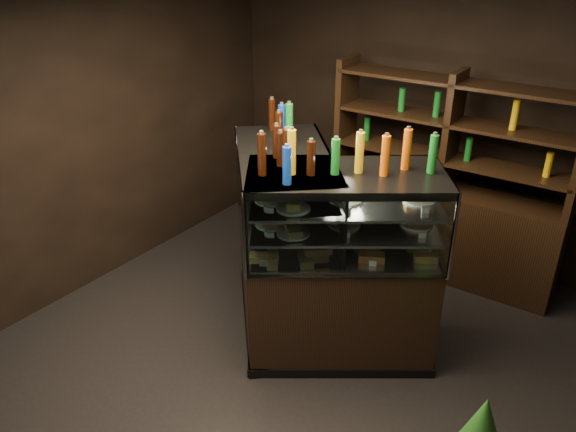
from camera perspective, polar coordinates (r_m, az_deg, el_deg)
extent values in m
plane|color=black|center=(4.46, 2.33, -16.40)|extent=(5.00, 5.00, 0.00)
cube|color=black|center=(5.74, 16.69, 10.04)|extent=(5.00, 0.02, 3.00)
cube|color=black|center=(5.28, -20.87, 7.99)|extent=(0.02, 5.00, 3.00)
cube|color=black|center=(4.48, 5.29, -8.69)|extent=(1.54, 1.38, 0.91)
cube|color=black|center=(4.73, 5.08, -12.79)|extent=(1.59, 1.42, 0.08)
cube|color=black|center=(3.96, 5.94, 4.03)|extent=(1.54, 1.38, 0.06)
cube|color=silver|center=(4.23, 5.55, -3.54)|extent=(1.46, 1.30, 0.02)
cube|color=silver|center=(4.12, 5.68, -0.96)|extent=(1.46, 1.30, 0.02)
cube|color=silver|center=(4.04, 5.81, 1.46)|extent=(1.46, 1.30, 0.02)
cube|color=white|center=(3.76, 6.23, -2.20)|extent=(1.14, 0.81, 0.64)
cylinder|color=silver|center=(3.91, 16.44, -2.06)|extent=(0.03, 0.03, 0.66)
cylinder|color=silver|center=(3.76, -4.42, -2.12)|extent=(0.03, 0.03, 0.66)
cube|color=black|center=(4.78, -0.29, -6.04)|extent=(1.45, 1.50, 0.91)
cube|color=black|center=(5.02, -0.28, -10.03)|extent=(1.50, 1.55, 0.08)
cube|color=black|center=(4.30, -0.32, 6.04)|extent=(1.45, 1.50, 0.06)
cube|color=silver|center=(4.54, -0.30, -1.09)|extent=(1.37, 1.42, 0.02)
cube|color=silver|center=(4.45, -0.31, 1.35)|extent=(1.37, 1.42, 0.02)
cube|color=silver|center=(4.37, -0.31, 3.64)|extent=(1.37, 1.42, 0.02)
cube|color=white|center=(4.39, -4.98, 2.26)|extent=(0.94, 1.04, 0.64)
cylinder|color=silver|center=(3.76, -4.42, -2.12)|extent=(0.03, 0.03, 0.66)
cylinder|color=silver|center=(5.03, -5.17, 5.55)|extent=(0.03, 0.03, 0.66)
cube|color=#DE984F|center=(4.16, -2.45, -3.34)|extent=(0.20, 0.18, 0.06)
cube|color=#DE984F|center=(4.16, 2.94, -3.34)|extent=(0.20, 0.18, 0.06)
cube|color=#DE984F|center=(4.20, 8.27, -3.31)|extent=(0.20, 0.18, 0.06)
cube|color=#DE984F|center=(4.27, 13.47, -3.26)|extent=(0.20, 0.18, 0.06)
cylinder|color=white|center=(4.10, -1.70, -0.74)|extent=(0.24, 0.24, 0.02)
cube|color=#DE984F|center=(4.08, -1.71, -0.32)|extent=(0.19, 0.17, 0.05)
cylinder|color=white|center=(4.12, 5.70, -0.75)|extent=(0.24, 0.24, 0.02)
cube|color=#DE984F|center=(4.10, 5.72, -0.32)|extent=(0.19, 0.17, 0.05)
cylinder|color=white|center=(4.20, 12.91, -0.74)|extent=(0.24, 0.24, 0.02)
cube|color=#DE984F|center=(4.19, 12.96, -0.32)|extent=(0.19, 0.17, 0.05)
cylinder|color=white|center=(4.01, -1.74, 1.70)|extent=(0.24, 0.24, 0.02)
cube|color=#DE984F|center=(4.00, -1.75, 2.15)|extent=(0.19, 0.17, 0.05)
cylinder|color=white|center=(4.03, 5.82, 1.69)|extent=(0.24, 0.24, 0.02)
cube|color=#DE984F|center=(4.02, 5.84, 2.13)|extent=(0.19, 0.17, 0.05)
cylinder|color=white|center=(4.12, 13.18, 1.65)|extent=(0.24, 0.24, 0.02)
cube|color=#DE984F|center=(4.10, 13.23, 2.08)|extent=(0.19, 0.17, 0.05)
cube|color=#DE984F|center=(5.05, -1.43, 2.36)|extent=(0.19, 0.19, 0.06)
cube|color=#DE984F|center=(4.70, -0.99, 0.40)|extent=(0.19, 0.19, 0.06)
cube|color=#DE984F|center=(4.35, -0.47, -1.87)|extent=(0.19, 0.19, 0.06)
cube|color=#DE984F|center=(4.02, 0.13, -4.53)|extent=(0.19, 0.19, 0.06)
cylinder|color=white|center=(4.92, -0.99, 4.17)|extent=(0.24, 0.24, 0.02)
cube|color=#DE984F|center=(4.91, -1.00, 4.54)|extent=(0.18, 0.18, 0.05)
cylinder|color=white|center=(4.44, -0.31, 1.55)|extent=(0.24, 0.24, 0.02)
cube|color=#DE984F|center=(4.43, -0.31, 1.96)|extent=(0.18, 0.18, 0.05)
cylinder|color=white|center=(3.97, 0.54, -1.69)|extent=(0.24, 0.24, 0.02)
cube|color=#DE984F|center=(3.95, 0.54, -1.25)|extent=(0.18, 0.18, 0.05)
cylinder|color=white|center=(4.85, -1.01, 6.28)|extent=(0.24, 0.24, 0.02)
cube|color=#DE984F|center=(4.84, -1.02, 6.66)|extent=(0.18, 0.18, 0.05)
cylinder|color=white|center=(4.36, -0.31, 3.85)|extent=(0.24, 0.24, 0.02)
cube|color=#DE984F|center=(4.35, -0.32, 4.27)|extent=(0.18, 0.18, 0.05)
cylinder|color=white|center=(3.88, 0.55, 0.81)|extent=(0.24, 0.24, 0.02)
cube|color=#DE984F|center=(3.87, 0.55, 1.27)|extent=(0.18, 0.18, 0.05)
cylinder|color=#0F38B2|center=(3.88, -2.64, 6.37)|extent=(0.06, 0.06, 0.28)
cylinder|color=silver|center=(3.83, -2.69, 8.47)|extent=(0.03, 0.03, 0.02)
cylinder|color=#B20C0A|center=(3.87, -0.15, 6.37)|extent=(0.06, 0.06, 0.28)
cylinder|color=silver|center=(3.83, -0.15, 8.48)|extent=(0.03, 0.03, 0.02)
cylinder|color=yellow|center=(3.88, 2.34, 6.37)|extent=(0.06, 0.06, 0.28)
cylinder|color=silver|center=(3.83, 2.38, 8.47)|extent=(0.03, 0.03, 0.02)
cylinder|color=#147223|center=(3.89, 4.82, 6.35)|extent=(0.06, 0.06, 0.28)
cylinder|color=silver|center=(3.84, 4.91, 8.45)|extent=(0.03, 0.03, 0.02)
cylinder|color=silver|center=(3.91, 7.28, 6.32)|extent=(0.06, 0.06, 0.28)
cylinder|color=silver|center=(3.86, 7.41, 8.41)|extent=(0.03, 0.03, 0.02)
cylinder|color=black|center=(3.93, 9.72, 6.28)|extent=(0.06, 0.06, 0.28)
cylinder|color=silver|center=(3.88, 9.89, 8.35)|extent=(0.03, 0.03, 0.02)
cylinder|color=#D8590A|center=(3.96, 12.12, 6.23)|extent=(0.06, 0.06, 0.28)
cylinder|color=silver|center=(3.91, 12.33, 8.28)|extent=(0.03, 0.03, 0.02)
cylinder|color=#0F38B2|center=(4.00, 14.48, 6.16)|extent=(0.06, 0.06, 0.28)
cylinder|color=silver|center=(3.95, 14.73, 8.20)|extent=(0.03, 0.03, 0.02)
cylinder|color=#0F38B2|center=(4.79, -1.11, 10.41)|extent=(0.06, 0.06, 0.28)
cylinder|color=silver|center=(4.75, -1.13, 12.15)|extent=(0.03, 0.03, 0.02)
cylinder|color=#B20C0A|center=(4.63, -0.91, 9.83)|extent=(0.06, 0.06, 0.28)
cylinder|color=silver|center=(4.59, -0.92, 11.62)|extent=(0.03, 0.03, 0.02)
cylinder|color=yellow|center=(4.48, -0.69, 9.21)|extent=(0.06, 0.06, 0.28)
cylinder|color=silver|center=(4.43, -0.70, 11.06)|extent=(0.03, 0.03, 0.02)
cylinder|color=#147223|center=(4.32, -0.45, 8.54)|extent=(0.06, 0.06, 0.28)
cylinder|color=silver|center=(4.27, -0.46, 10.45)|extent=(0.03, 0.03, 0.02)
cylinder|color=silver|center=(4.16, -0.20, 7.83)|extent=(0.06, 0.06, 0.28)
cylinder|color=silver|center=(4.11, -0.20, 9.80)|extent=(0.03, 0.03, 0.02)
cylinder|color=black|center=(4.00, 0.07, 7.05)|extent=(0.06, 0.06, 0.28)
cylinder|color=silver|center=(3.95, 0.08, 9.10)|extent=(0.03, 0.03, 0.02)
cylinder|color=#D8590A|center=(3.85, 0.37, 6.21)|extent=(0.06, 0.06, 0.28)
cylinder|color=silver|center=(3.80, 0.37, 8.33)|extent=(0.03, 0.03, 0.02)
cylinder|color=#0F38B2|center=(3.69, 0.68, 5.30)|extent=(0.06, 0.06, 0.28)
cylinder|color=silver|center=(3.64, 0.70, 7.50)|extent=(0.03, 0.03, 0.02)
cone|color=#1D601B|center=(3.81, 19.14, -19.53)|extent=(0.32, 0.32, 0.45)
cone|color=#1D601B|center=(3.71, 19.49, -17.95)|extent=(0.25, 0.25, 0.31)
cube|color=black|center=(5.68, 15.04, -1.40)|extent=(2.23, 0.48, 0.90)
cube|color=black|center=(5.70, 5.94, 10.37)|extent=(0.07, 0.38, 1.10)
cube|color=black|center=(5.30, 16.32, 8.17)|extent=(0.07, 0.38, 1.10)
cube|color=black|center=(5.38, 15.98, 5.66)|extent=(2.18, 0.43, 0.03)
cube|color=black|center=(5.27, 16.46, 9.20)|extent=(2.18, 0.43, 0.03)
cube|color=black|center=(5.18, 16.97, 12.88)|extent=(2.18, 0.43, 0.03)
cylinder|color=#0F38B2|center=(5.63, 8.01, 8.73)|extent=(0.06, 0.06, 0.22)
cylinder|color=#B20C0A|center=(5.50, 11.17, 8.04)|extent=(0.06, 0.06, 0.22)
cylinder|color=yellow|center=(5.39, 14.46, 7.30)|extent=(0.06, 0.06, 0.22)
cylinder|color=#147223|center=(5.30, 17.86, 6.50)|extent=(0.06, 0.06, 0.22)
cylinder|color=silver|center=(5.22, 21.37, 5.66)|extent=(0.06, 0.06, 0.22)
cylinder|color=black|center=(5.17, 24.94, 4.77)|extent=(0.06, 0.06, 0.22)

